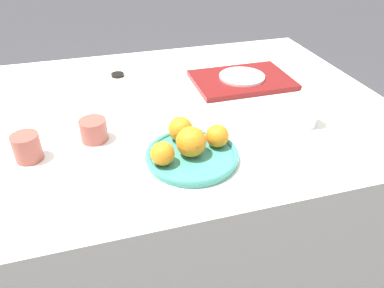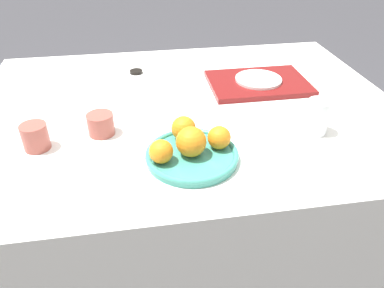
# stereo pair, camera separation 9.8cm
# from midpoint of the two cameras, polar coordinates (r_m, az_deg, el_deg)

# --- Properties ---
(ground_plane) EXTENTS (12.00, 12.00, 0.00)m
(ground_plane) POSITION_cam_midpoint_polar(r_m,az_deg,el_deg) (1.78, -3.57, -16.59)
(ground_plane) COLOR #38383D
(table) EXTENTS (1.45, 1.10, 0.77)m
(table) POSITION_cam_midpoint_polar(r_m,az_deg,el_deg) (1.50, -4.08, -7.18)
(table) COLOR white
(table) RESTS_ON ground_plane
(fruit_platter) EXTENTS (0.25, 0.25, 0.03)m
(fruit_platter) POSITION_cam_midpoint_polar(r_m,az_deg,el_deg) (1.01, -2.80, -1.85)
(fruit_platter) COLOR teal
(fruit_platter) RESTS_ON table
(orange_0) EXTENTS (0.08, 0.08, 0.08)m
(orange_0) POSITION_cam_midpoint_polar(r_m,az_deg,el_deg) (0.98, -3.01, 0.25)
(orange_0) COLOR orange
(orange_0) RESTS_ON fruit_platter
(orange_1) EXTENTS (0.06, 0.06, 0.06)m
(orange_1) POSITION_cam_midpoint_polar(r_m,az_deg,el_deg) (0.96, -7.45, -1.57)
(orange_1) COLOR orange
(orange_1) RESTS_ON fruit_platter
(orange_2) EXTENTS (0.06, 0.06, 0.06)m
(orange_2) POSITION_cam_midpoint_polar(r_m,az_deg,el_deg) (1.02, 1.13, 1.16)
(orange_2) COLOR orange
(orange_2) RESTS_ON fruit_platter
(orange_3) EXTENTS (0.07, 0.07, 0.07)m
(orange_3) POSITION_cam_midpoint_polar(r_m,az_deg,el_deg) (1.05, -4.48, 2.22)
(orange_3) COLOR orange
(orange_3) RESTS_ON fruit_platter
(water_glass) EXTENTS (0.07, 0.07, 0.11)m
(water_glass) POSITION_cam_midpoint_polar(r_m,az_deg,el_deg) (1.18, 14.87, 4.98)
(water_glass) COLOR silver
(water_glass) RESTS_ON table
(serving_tray) EXTENTS (0.36, 0.26, 0.02)m
(serving_tray) POSITION_cam_midpoint_polar(r_m,az_deg,el_deg) (1.45, 5.65, 9.61)
(serving_tray) COLOR maroon
(serving_tray) RESTS_ON table
(side_plate) EXTENTS (0.17, 0.17, 0.01)m
(side_plate) POSITION_cam_midpoint_polar(r_m,az_deg,el_deg) (1.44, 5.68, 10.15)
(side_plate) COLOR white
(side_plate) RESTS_ON serving_tray
(cup_0) EXTENTS (0.08, 0.08, 0.06)m
(cup_0) POSITION_cam_midpoint_polar(r_m,az_deg,el_deg) (1.13, -17.21, 1.96)
(cup_0) COLOR #9E4C42
(cup_0) RESTS_ON table
(cup_1) EXTENTS (0.07, 0.07, 0.07)m
(cup_1) POSITION_cam_midpoint_polar(r_m,az_deg,el_deg) (1.11, -26.22, -0.55)
(cup_1) COLOR #9E4C42
(cup_1) RESTS_ON table
(napkin) EXTENTS (0.13, 0.12, 0.01)m
(napkin) POSITION_cam_midpoint_polar(r_m,az_deg,el_deg) (1.63, -21.67, 9.86)
(napkin) COLOR silver
(napkin) RESTS_ON table
(soy_dish) EXTENTS (0.05, 0.05, 0.01)m
(soy_dish) POSITION_cam_midpoint_polar(r_m,az_deg,el_deg) (1.54, -13.11, 10.19)
(soy_dish) COLOR black
(soy_dish) RESTS_ON table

